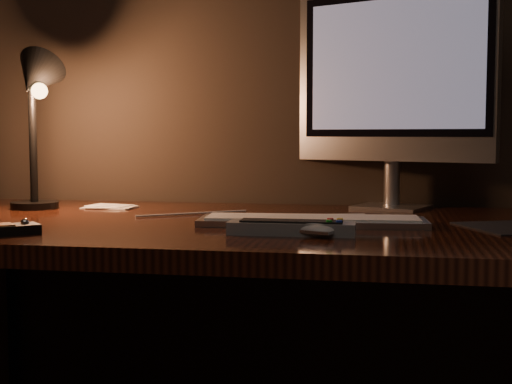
% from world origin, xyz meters
% --- Properties ---
extents(desk, '(1.60, 0.75, 0.75)m').
position_xyz_m(desk, '(0.00, 1.93, 0.62)').
color(desk, '#3A180D').
rests_on(desk, ground).
extents(monitor, '(0.47, 0.22, 0.52)m').
position_xyz_m(monitor, '(0.29, 2.17, 1.06)').
color(monitor, silver).
rests_on(monitor, desk).
extents(keyboard, '(0.46, 0.16, 0.02)m').
position_xyz_m(keyboard, '(0.13, 1.82, 0.76)').
color(keyboard, silver).
rests_on(keyboard, desk).
extents(mouse, '(0.10, 0.08, 0.02)m').
position_xyz_m(mouse, '(0.15, 1.67, 0.76)').
color(mouse, white).
rests_on(mouse, desk).
extents(tv_remote, '(0.23, 0.06, 0.03)m').
position_xyz_m(tv_remote, '(0.11, 1.68, 0.76)').
color(tv_remote, gray).
rests_on(tv_remote, desk).
extents(papers, '(0.13, 0.09, 0.01)m').
position_xyz_m(papers, '(-0.39, 2.06, 0.75)').
color(papers, white).
rests_on(papers, desk).
extents(desk_lamp, '(0.17, 0.19, 0.38)m').
position_xyz_m(desk_lamp, '(-0.53, 1.98, 1.01)').
color(desk_lamp, black).
rests_on(desk_lamp, desk).
extents(cable, '(0.46, 0.21, 0.00)m').
position_xyz_m(cable, '(-0.02, 1.95, 0.75)').
color(cable, white).
rests_on(cable, desk).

